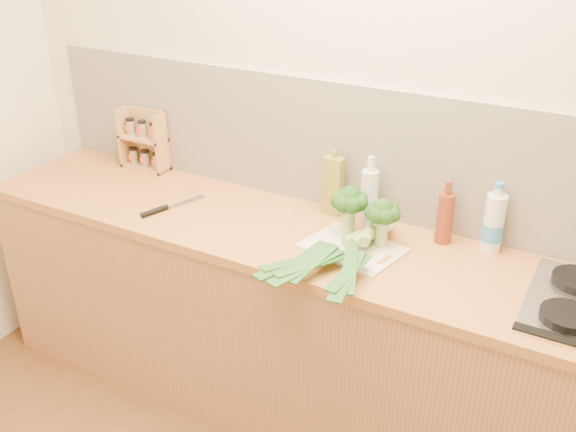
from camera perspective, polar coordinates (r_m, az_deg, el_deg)
name	(u,v)px	position (r m, az deg, el deg)	size (l,w,h in m)	color
room_shell	(365,152)	(2.61, 6.84, 5.64)	(3.50, 3.50, 3.50)	beige
counter	(328,336)	(2.72, 3.59, -10.58)	(3.20, 0.62, 0.90)	#A57244
chopping_board	(353,248)	(2.43, 5.76, -2.85)	(0.35, 0.26, 0.01)	beige
broccoli_left	(350,201)	(2.46, 5.50, 1.29)	(0.15, 0.15, 0.20)	#97BA6C
broccoli_right	(383,214)	(2.40, 8.42, 0.19)	(0.13, 0.13, 0.19)	#97BA6C
leek_front	(343,243)	(2.41, 4.93, -2.37)	(0.29, 0.63, 0.04)	white
leek_mid	(350,245)	(2.35, 5.52, -2.57)	(0.24, 0.63, 0.04)	white
leek_back	(363,243)	(2.33, 6.72, -2.40)	(0.17, 0.66, 0.04)	white
chefs_knife	(162,209)	(2.76, -11.10, 0.62)	(0.12, 0.31, 0.02)	silver
spice_rack	(146,143)	(3.19, -12.55, 6.37)	(0.24, 0.10, 0.29)	tan
oil_tin	(333,186)	(2.64, 4.03, 2.72)	(0.08, 0.05, 0.28)	#9C9433
glass_bottle	(369,196)	(2.58, 7.23, 1.76)	(0.07, 0.07, 0.29)	silver
amber_bottle	(445,217)	(2.50, 13.78, -0.09)	(0.06, 0.06, 0.25)	maroon
water_bottle	(493,225)	(2.48, 17.79, -0.76)	(0.08, 0.08, 0.26)	silver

